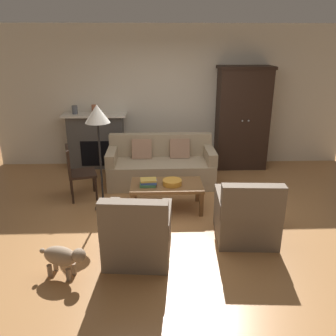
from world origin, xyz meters
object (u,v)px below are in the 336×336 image
(armoire, at_px, (242,118))
(mantel_vase_terracotta, at_px, (94,109))
(mantel_vase_slate, at_px, (75,110))
(coffee_table, at_px, (167,187))
(floor_lamp, at_px, (98,120))
(fruit_bowl, at_px, (172,182))
(book_stack, at_px, (148,182))
(side_chair_wooden, at_px, (76,169))
(couch, at_px, (161,166))
(fireplace, at_px, (97,140))
(armchair_near_right, at_px, (247,217))
(armchair_near_left, at_px, (138,235))
(dog, at_px, (63,257))

(armoire, xyz_separation_m, mantel_vase_terracotta, (-2.95, 0.06, 0.19))
(mantel_vase_slate, distance_m, mantel_vase_terracotta, 0.38)
(coffee_table, xyz_separation_m, floor_lamp, (-0.99, 0.03, 1.05))
(coffee_table, bearing_deg, mantel_vase_terracotta, 124.84)
(fruit_bowl, xyz_separation_m, mantel_vase_slate, (-1.84, 2.01, 0.74))
(book_stack, relative_size, side_chair_wooden, 0.29)
(couch, xyz_separation_m, mantel_vase_terracotta, (-1.30, 0.89, 0.89))
(couch, distance_m, mantel_vase_slate, 2.10)
(coffee_table, bearing_deg, side_chair_wooden, 163.27)
(couch, relative_size, fruit_bowl, 6.58)
(fireplace, height_order, mantel_vase_slate, mantel_vase_slate)
(armoire, distance_m, book_stack, 2.77)
(fruit_bowl, height_order, book_stack, book_stack)
(armoire, relative_size, floor_lamp, 1.24)
(fireplace, relative_size, book_stack, 4.84)
(book_stack, bearing_deg, armchair_near_right, -33.44)
(armoire, xyz_separation_m, coffee_table, (-1.58, -1.91, -0.65))
(fruit_bowl, bearing_deg, armchair_near_right, -43.39)
(coffee_table, height_order, armchair_near_right, armchair_near_right)
(mantel_vase_slate, distance_m, armchair_near_left, 3.67)
(fruit_bowl, height_order, floor_lamp, floor_lamp)
(armoire, height_order, armchair_near_right, armoire)
(armoire, relative_size, mantel_vase_slate, 12.45)
(fruit_bowl, bearing_deg, mantel_vase_slate, 132.40)
(book_stack, xyz_separation_m, mantel_vase_slate, (-1.47, 2.04, 0.73))
(coffee_table, bearing_deg, mantel_vase_slate, 131.63)
(mantel_vase_terracotta, bearing_deg, floor_lamp, -78.91)
(armchair_near_left, height_order, side_chair_wooden, side_chair_wooden)
(fireplace, bearing_deg, mantel_vase_terracotta, -90.00)
(mantel_vase_terracotta, xyz_separation_m, floor_lamp, (0.38, -1.94, 0.20))
(armoire, distance_m, side_chair_wooden, 3.42)
(armchair_near_right, bearing_deg, side_chair_wooden, 151.24)
(armchair_near_right, bearing_deg, coffee_table, 137.81)
(couch, height_order, mantel_vase_terracotta, mantel_vase_terracotta)
(couch, xyz_separation_m, floor_lamp, (-0.92, -1.05, 1.10))
(armchair_near_right, bearing_deg, floor_lamp, 154.61)
(armchair_near_right, distance_m, dog, 2.33)
(mantel_vase_terracotta, bearing_deg, armchair_near_right, -50.45)
(side_chair_wooden, bearing_deg, floor_lamp, -40.87)
(mantel_vase_terracotta, bearing_deg, dog, -87.27)
(book_stack, xyz_separation_m, mantel_vase_terracotta, (-1.09, 2.04, 0.73))
(fireplace, distance_m, armchair_near_left, 3.46)
(couch, relative_size, armchair_near_left, 2.19)
(side_chair_wooden, bearing_deg, armoire, 25.82)
(book_stack, distance_m, mantel_vase_slate, 2.62)
(mantel_vase_terracotta, bearing_deg, armchair_near_left, -73.30)
(fireplace, xyz_separation_m, coffee_table, (1.37, -1.99, -0.20))
(armoire, bearing_deg, mantel_vase_terracotta, 178.83)
(fruit_bowl, xyz_separation_m, mantel_vase_terracotta, (-1.46, 2.01, 0.75))
(couch, height_order, dog, couch)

